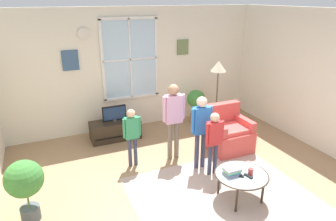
{
  "coord_description": "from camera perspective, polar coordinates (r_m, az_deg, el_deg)",
  "views": [
    {
      "loc": [
        -2.03,
        -3.43,
        2.85
      ],
      "look_at": [
        -0.22,
        0.67,
        1.15
      ],
      "focal_mm": 32.45,
      "sensor_mm": 36.0,
      "label": 1
    }
  ],
  "objects": [
    {
      "name": "ground_plane",
      "position": [
        4.9,
        5.75,
        -15.01
      ],
      "size": [
        6.26,
        6.36,
        0.02
      ],
      "primitive_type": "cube",
      "color": "#9E7A56"
    },
    {
      "name": "back_wall",
      "position": [
        6.85,
        -6.06,
        7.89
      ],
      "size": [
        5.66,
        0.17,
        2.65
      ],
      "color": "silver",
      "rests_on": "ground_plane"
    },
    {
      "name": "area_rug",
      "position": [
        4.83,
        10.23,
        -15.7
      ],
      "size": [
        2.62,
        2.21,
        0.01
      ],
      "primitive_type": "cube",
      "color": "tan",
      "rests_on": "ground_plane"
    },
    {
      "name": "tv_stand",
      "position": [
        6.5,
        -9.86,
        -3.62
      ],
      "size": [
        1.03,
        0.45,
        0.4
      ],
      "color": "#2D2319",
      "rests_on": "ground_plane"
    },
    {
      "name": "television",
      "position": [
        6.35,
        -10.06,
        -0.53
      ],
      "size": [
        0.49,
        0.08,
        0.34
      ],
      "color": "#4C4C4C",
      "rests_on": "tv_stand"
    },
    {
      "name": "armchair",
      "position": [
        6.07,
        11.15,
        -4.23
      ],
      "size": [
        0.76,
        0.74,
        0.87
      ],
      "color": "#D14C47",
      "rests_on": "ground_plane"
    },
    {
      "name": "coffee_table",
      "position": [
        4.64,
        13.6,
        -11.79
      ],
      "size": [
        0.79,
        0.79,
        0.42
      ],
      "color": "#99B2B7",
      "rests_on": "ground_plane"
    },
    {
      "name": "book_stack",
      "position": [
        4.56,
        11.94,
        -11.1
      ],
      "size": [
        0.24,
        0.18,
        0.11
      ],
      "color": "#8B82AC",
      "rests_on": "coffee_table"
    },
    {
      "name": "cup",
      "position": [
        4.63,
        15.27,
        -10.98
      ],
      "size": [
        0.08,
        0.08,
        0.1
      ],
      "primitive_type": "cylinder",
      "color": "#BF3F3F",
      "rests_on": "coffee_table"
    },
    {
      "name": "remote_near_books",
      "position": [
        4.57,
        13.22,
        -11.77
      ],
      "size": [
        0.11,
        0.14,
        0.02
      ],
      "primitive_type": "cube",
      "rotation": [
        0.0,
        0.0,
        0.59
      ],
      "color": "black",
      "rests_on": "coffee_table"
    },
    {
      "name": "remote_near_cup",
      "position": [
        4.59,
        14.85,
        -11.82
      ],
      "size": [
        0.07,
        0.15,
        0.02
      ],
      "primitive_type": "cube",
      "rotation": [
        0.0,
        0.0,
        0.19
      ],
      "color": "black",
      "rests_on": "coffee_table"
    },
    {
      "name": "person_green_shirt",
      "position": [
        5.26,
        -6.82,
        -3.87
      ],
      "size": [
        0.32,
        0.15,
        1.07
      ],
      "color": "#333851",
      "rests_on": "ground_plane"
    },
    {
      "name": "person_red_shirt",
      "position": [
        5.01,
        8.62,
        -4.9
      ],
      "size": [
        0.33,
        0.15,
        1.11
      ],
      "color": "#333851",
      "rests_on": "ground_plane"
    },
    {
      "name": "person_pink_shirt",
      "position": [
        5.39,
        1.02,
        -0.52
      ],
      "size": [
        0.43,
        0.2,
        1.43
      ],
      "color": "#726656",
      "rests_on": "ground_plane"
    },
    {
      "name": "person_blue_shirt",
      "position": [
        5.13,
        6.22,
        -2.62
      ],
      "size": [
        0.39,
        0.18,
        1.31
      ],
      "color": "#333851",
      "rests_on": "ground_plane"
    },
    {
      "name": "potted_plant_by_window",
      "position": [
        7.15,
        5.27,
        1.57
      ],
      "size": [
        0.42,
        0.42,
        0.8
      ],
      "color": "#9E6B4C",
      "rests_on": "ground_plane"
    },
    {
      "name": "potted_plant_corner",
      "position": [
        4.44,
        -25.33,
        -12.08
      ],
      "size": [
        0.49,
        0.49,
        0.89
      ],
      "color": "#4C565B",
      "rests_on": "ground_plane"
    },
    {
      "name": "floor_lamp",
      "position": [
        6.45,
        9.4,
        6.88
      ],
      "size": [
        0.32,
        0.32,
        1.6
      ],
      "color": "black",
      "rests_on": "ground_plane"
    }
  ]
}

